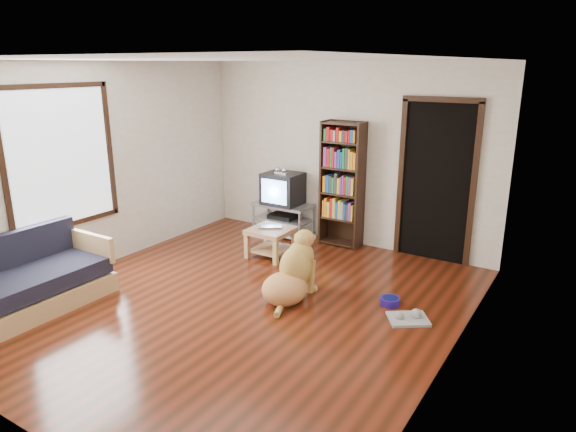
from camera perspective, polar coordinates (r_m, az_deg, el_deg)
The scene contains 17 objects.
ground at distance 5.82m, azimuth -5.15°, elevation -9.58°, with size 5.00×5.00×0.00m, color #5A1E0F.
ceiling at distance 5.23m, azimuth -5.91°, elevation 16.93°, with size 5.00×5.00×0.00m, color white.
wall_back at distance 7.47m, azimuth 6.32°, elevation 6.75°, with size 4.50×4.50×0.00m, color silver.
wall_front at distance 3.81m, azimuth -29.10°, elevation -4.87°, with size 4.50×4.50×0.00m, color silver.
wall_left at distance 6.96m, azimuth -20.42°, elevation 5.10°, with size 5.00×5.00×0.00m, color silver.
wall_right at distance 4.42m, azimuth 18.29°, elevation -0.82°, with size 5.00×5.00×0.00m, color silver.
laptop at distance 6.98m, azimuth -2.07°, elevation -1.36°, with size 0.34×0.22×0.03m, color #B7B6BB.
dog_bowl at distance 5.86m, azimuth 11.25°, elevation -9.25°, with size 0.22×0.22×0.08m, color navy.
grey_rag at distance 5.57m, azimuth 13.21°, elevation -11.08°, with size 0.40×0.32×0.03m, color #9C9C9C.
window at distance 6.63m, azimuth -23.91°, elevation 5.95°, with size 0.03×1.46×1.70m.
doorway at distance 7.02m, azimuth 16.17°, elevation 4.05°, with size 1.03×0.05×2.19m.
tv_stand at distance 7.93m, azimuth -0.56°, elevation -0.24°, with size 0.90×0.45×0.50m.
crt_tv at distance 7.82m, azimuth -0.48°, elevation 3.13°, with size 0.55×0.52×0.58m.
bookshelf at distance 7.37m, azimuth 6.06°, elevation 4.25°, with size 0.60×0.30×1.80m.
sofa at distance 6.22m, azimuth -27.37°, elevation -7.08°, with size 0.80×1.80×0.80m.
coffee_table at distance 7.04m, azimuth -1.92°, elevation -2.33°, with size 0.55×0.55×0.40m.
dog at distance 5.81m, azimuth 0.48°, elevation -6.46°, with size 0.56×0.97×0.79m.
Camera 1 is at (3.21, -4.13, 2.55)m, focal length 32.00 mm.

